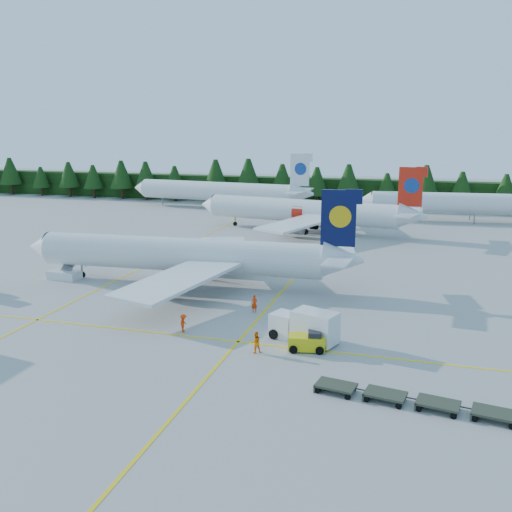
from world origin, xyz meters
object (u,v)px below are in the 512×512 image
(airliner_navy, at_px, (174,255))
(airstairs, at_px, (66,272))
(baggage_tug, at_px, (308,341))
(service_truck, at_px, (304,326))
(airliner_red, at_px, (297,211))

(airliner_navy, bearing_deg, airstairs, -176.56)
(airstairs, xyz_separation_m, baggage_tug, (32.31, -13.97, 0.04))
(airliner_navy, height_order, service_truck, airliner_navy)
(airliner_navy, relative_size, airstairs, 7.37)
(airstairs, xyz_separation_m, service_truck, (31.59, -12.10, 0.66))
(airliner_red, bearing_deg, baggage_tug, -67.85)
(airstairs, bearing_deg, airliner_navy, 10.28)
(baggage_tug, bearing_deg, airliner_red, 92.55)
(airliner_navy, relative_size, service_truck, 6.26)
(airstairs, distance_m, baggage_tug, 35.20)
(airliner_navy, distance_m, airstairs, 13.91)
(airliner_red, distance_m, service_truck, 52.30)
(airliner_navy, bearing_deg, airliner_red, 77.14)
(airliner_navy, xyz_separation_m, service_truck, (18.03, -13.67, -2.02))
(airliner_navy, xyz_separation_m, airstairs, (-13.56, -1.57, -2.68))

